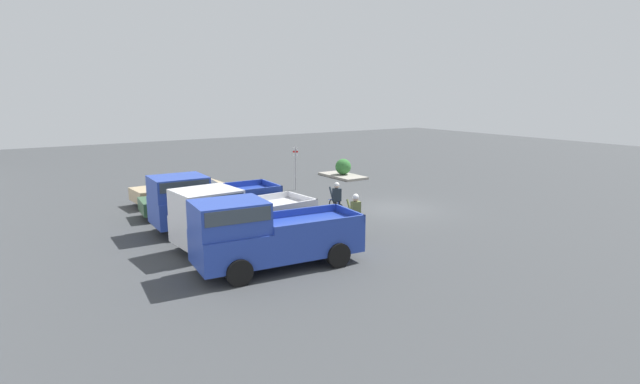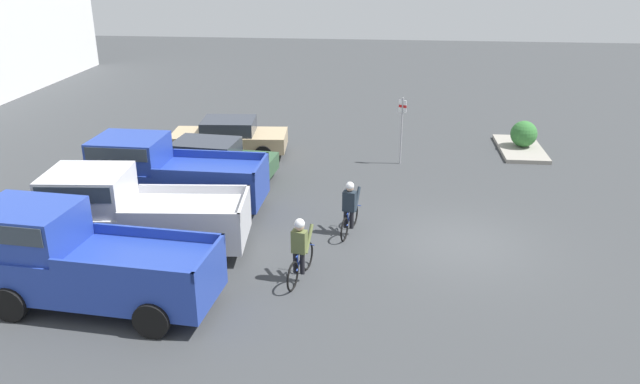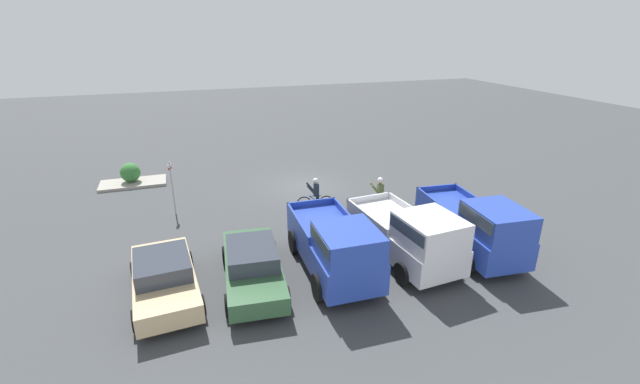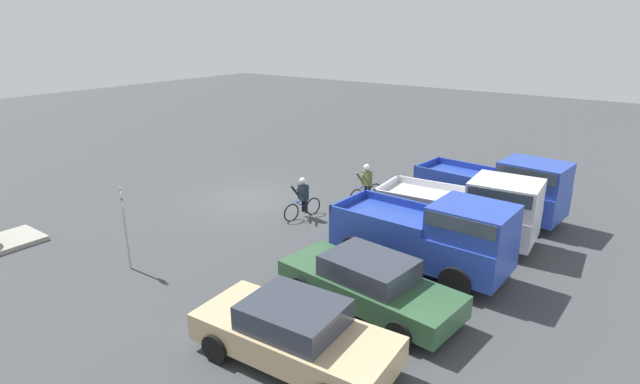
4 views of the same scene
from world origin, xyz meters
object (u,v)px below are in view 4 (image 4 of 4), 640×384
at_px(pickup_truck_0, 502,187).
at_px(pickup_truck_1, 471,208).
at_px(fire_lane_sign, 124,221).
at_px(pickup_truck_2, 433,234).
at_px(cyclist_0, 303,198).
at_px(cyclist_1, 366,183).
at_px(sedan_0, 368,283).
at_px(sedan_1, 294,333).

height_order(pickup_truck_0, pickup_truck_1, pickup_truck_0).
xyz_separation_m(pickup_truck_0, fire_lane_sign, (10.73, -7.47, 0.34)).
xyz_separation_m(pickup_truck_2, cyclist_0, (-1.15, -5.72, -0.41)).
height_order(pickup_truck_1, cyclist_1, pickup_truck_1).
height_order(pickup_truck_0, cyclist_1, pickup_truck_0).
distance_m(sedan_0, sedan_1, 2.80).
distance_m(sedan_1, cyclist_1, 10.36).
relative_size(sedan_0, fire_lane_sign, 1.94).
relative_size(pickup_truck_0, pickup_truck_2, 1.06).
xyz_separation_m(pickup_truck_0, sedan_1, (11.16, -0.79, -0.47)).
height_order(pickup_truck_0, sedan_1, pickup_truck_0).
xyz_separation_m(cyclist_1, fire_lane_sign, (9.11, -2.62, 0.70)).
bearing_deg(pickup_truck_2, cyclist_1, -130.16).
bearing_deg(pickup_truck_1, sedan_0, -5.05).
relative_size(pickup_truck_2, cyclist_1, 2.89).
distance_m(pickup_truck_1, sedan_0, 5.68).
distance_m(sedan_1, fire_lane_sign, 6.74).
height_order(sedan_1, cyclist_0, cyclist_0).
xyz_separation_m(sedan_1, fire_lane_sign, (-0.42, -6.68, 0.81)).
height_order(pickup_truck_2, cyclist_1, pickup_truck_2).
relative_size(sedan_0, sedan_1, 1.08).
distance_m(pickup_truck_0, pickup_truck_2, 5.57).
bearing_deg(pickup_truck_1, pickup_truck_2, -0.59).
bearing_deg(fire_lane_sign, pickup_truck_1, 137.62).
relative_size(pickup_truck_1, cyclist_0, 3.10).
bearing_deg(sedan_1, pickup_truck_1, 175.68).
bearing_deg(sedan_1, sedan_0, 177.17).
relative_size(cyclist_0, cyclist_1, 0.95).
xyz_separation_m(sedan_0, cyclist_1, (-6.73, -4.20, 0.12)).
bearing_deg(pickup_truck_0, pickup_truck_2, -1.92).
distance_m(cyclist_0, cyclist_1, 2.99).
distance_m(pickup_truck_1, sedan_1, 8.48).
relative_size(pickup_truck_0, sedan_1, 1.21).
bearing_deg(pickup_truck_1, pickup_truck_0, 176.68).
xyz_separation_m(pickup_truck_1, sedan_1, (8.44, -0.64, -0.43)).
bearing_deg(fire_lane_sign, sedan_1, 86.38).
xyz_separation_m(pickup_truck_1, sedan_0, (5.64, -0.50, -0.44)).
xyz_separation_m(sedan_0, fire_lane_sign, (2.38, -6.82, 0.82)).
bearing_deg(sedan_1, pickup_truck_0, 175.93).
height_order(cyclist_0, cyclist_1, cyclist_1).
distance_m(pickup_truck_0, sedan_1, 11.19).
relative_size(pickup_truck_2, sedan_0, 1.06).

